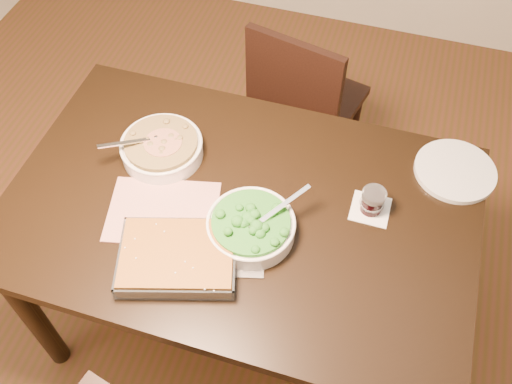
{
  "coord_description": "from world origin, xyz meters",
  "views": [
    {
      "loc": [
        0.34,
        -0.93,
        2.13
      ],
      "look_at": [
        0.04,
        0.03,
        0.8
      ],
      "focal_mm": 40.0,
      "sensor_mm": 36.0,
      "label": 1
    }
  ],
  "objects_px": {
    "wine_tumbler": "(373,201)",
    "chair_far": "(302,101)",
    "broccoli_bowl": "(251,226)",
    "stew_bowl": "(162,147)",
    "baking_dish": "(178,257)",
    "dinner_plate": "(455,171)",
    "table": "(240,223)"
  },
  "relations": [
    {
      "from": "table",
      "to": "baking_dish",
      "type": "distance_m",
      "value": 0.28
    },
    {
      "from": "stew_bowl",
      "to": "wine_tumbler",
      "type": "height_order",
      "value": "stew_bowl"
    },
    {
      "from": "table",
      "to": "baking_dish",
      "type": "xyz_separation_m",
      "value": [
        -0.1,
        -0.23,
        0.12
      ]
    },
    {
      "from": "table",
      "to": "broccoli_bowl",
      "type": "distance_m",
      "value": 0.17
    },
    {
      "from": "stew_bowl",
      "to": "dinner_plate",
      "type": "height_order",
      "value": "stew_bowl"
    },
    {
      "from": "stew_bowl",
      "to": "dinner_plate",
      "type": "bearing_deg",
      "value": 12.65
    },
    {
      "from": "table",
      "to": "stew_bowl",
      "type": "xyz_separation_m",
      "value": [
        -0.3,
        0.12,
        0.13
      ]
    },
    {
      "from": "broccoli_bowl",
      "to": "dinner_plate",
      "type": "xyz_separation_m",
      "value": [
        0.54,
        0.4,
        -0.03
      ]
    },
    {
      "from": "table",
      "to": "stew_bowl",
      "type": "bearing_deg",
      "value": 158.2
    },
    {
      "from": "broccoli_bowl",
      "to": "dinner_plate",
      "type": "relative_size",
      "value": 1.02
    },
    {
      "from": "broccoli_bowl",
      "to": "wine_tumbler",
      "type": "height_order",
      "value": "broccoli_bowl"
    },
    {
      "from": "dinner_plate",
      "to": "stew_bowl",
      "type": "bearing_deg",
      "value": -167.35
    },
    {
      "from": "stew_bowl",
      "to": "broccoli_bowl",
      "type": "relative_size",
      "value": 1.01
    },
    {
      "from": "wine_tumbler",
      "to": "chair_far",
      "type": "xyz_separation_m",
      "value": [
        -0.36,
        0.67,
        -0.32
      ]
    },
    {
      "from": "stew_bowl",
      "to": "dinner_plate",
      "type": "relative_size",
      "value": 1.04
    },
    {
      "from": "baking_dish",
      "to": "broccoli_bowl",
      "type": "bearing_deg",
      "value": 26.45
    },
    {
      "from": "table",
      "to": "dinner_plate",
      "type": "bearing_deg",
      "value": 27.99
    },
    {
      "from": "table",
      "to": "stew_bowl",
      "type": "height_order",
      "value": "stew_bowl"
    },
    {
      "from": "stew_bowl",
      "to": "chair_far",
      "type": "height_order",
      "value": "stew_bowl"
    },
    {
      "from": "stew_bowl",
      "to": "baking_dish",
      "type": "relative_size",
      "value": 0.7
    },
    {
      "from": "dinner_plate",
      "to": "wine_tumbler",
      "type": "bearing_deg",
      "value": -136.1
    },
    {
      "from": "table",
      "to": "wine_tumbler",
      "type": "height_order",
      "value": "wine_tumbler"
    },
    {
      "from": "wine_tumbler",
      "to": "dinner_plate",
      "type": "xyz_separation_m",
      "value": [
        0.23,
        0.22,
        -0.04
      ]
    },
    {
      "from": "stew_bowl",
      "to": "baking_dish",
      "type": "bearing_deg",
      "value": -61.06
    },
    {
      "from": "broccoli_bowl",
      "to": "baking_dish",
      "type": "relative_size",
      "value": 0.69
    },
    {
      "from": "wine_tumbler",
      "to": "chair_far",
      "type": "relative_size",
      "value": 0.09
    },
    {
      "from": "dinner_plate",
      "to": "chair_far",
      "type": "xyz_separation_m",
      "value": [
        -0.59,
        0.45,
        -0.29
      ]
    },
    {
      "from": "dinner_plate",
      "to": "broccoli_bowl",
      "type": "bearing_deg",
      "value": -143.3
    },
    {
      "from": "stew_bowl",
      "to": "broccoli_bowl",
      "type": "xyz_separation_m",
      "value": [
        0.36,
        -0.2,
        -0.0
      ]
    },
    {
      "from": "baking_dish",
      "to": "dinner_plate",
      "type": "relative_size",
      "value": 1.49
    },
    {
      "from": "broccoli_bowl",
      "to": "baking_dish",
      "type": "height_order",
      "value": "broccoli_bowl"
    },
    {
      "from": "broccoli_bowl",
      "to": "baking_dish",
      "type": "bearing_deg",
      "value": -136.95
    }
  ]
}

